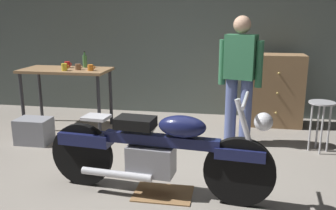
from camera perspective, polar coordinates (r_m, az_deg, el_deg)
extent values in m
plane|color=gray|center=(3.83, -2.15, -12.02)|extent=(12.00, 12.00, 0.00)
cube|color=#56605B|center=(6.20, 3.21, 12.81)|extent=(8.00, 0.12, 3.10)
cube|color=#99724C|center=(5.60, -15.78, 5.29)|extent=(1.30, 0.64, 0.04)
cylinder|color=#2D2D33|center=(5.74, -21.92, 0.42)|extent=(0.05, 0.05, 0.86)
cylinder|color=#2D2D33|center=(5.22, -10.81, -0.08)|extent=(0.05, 0.05, 0.86)
cylinder|color=#2D2D33|center=(6.17, -19.43, 1.54)|extent=(0.05, 0.05, 0.86)
cylinder|color=#2D2D33|center=(5.69, -8.99, 1.18)|extent=(0.05, 0.05, 0.86)
cylinder|color=black|center=(3.34, 11.12, -10.28)|extent=(0.64, 0.13, 0.64)
cylinder|color=black|center=(3.76, -13.32, -7.57)|extent=(0.64, 0.13, 0.64)
cube|color=#191E4C|center=(3.27, 11.27, -7.47)|extent=(0.45, 0.18, 0.10)
cube|color=#191E4C|center=(3.68, -12.79, -5.11)|extent=(0.54, 0.23, 0.12)
cube|color=gray|center=(3.48, -2.68, -8.65)|extent=(0.46, 0.28, 0.28)
cube|color=#191E4C|center=(3.37, -1.10, -5.54)|extent=(1.10, 0.21, 0.10)
ellipsoid|color=#191E4C|center=(3.28, 2.25, -3.38)|extent=(0.46, 0.26, 0.20)
cube|color=black|center=(3.40, -5.15, -2.76)|extent=(0.38, 0.27, 0.10)
cube|color=silver|center=(3.55, -11.21, -1.91)|extent=(0.26, 0.22, 0.03)
cylinder|color=silver|center=(3.22, 12.47, -4.99)|extent=(0.27, 0.08, 0.68)
cylinder|color=silver|center=(3.13, 12.05, 0.78)|extent=(0.09, 0.60, 0.03)
sphere|color=silver|center=(3.17, 14.78, -2.57)|extent=(0.16, 0.16, 0.16)
cylinder|color=silver|center=(3.51, -8.13, -10.73)|extent=(0.70, 0.14, 0.07)
cylinder|color=#546299|center=(4.82, 12.09, -1.20)|extent=(0.15, 0.15, 0.88)
cylinder|color=#546299|center=(4.87, 9.83, -0.93)|extent=(0.15, 0.15, 0.88)
cube|color=#33724C|center=(4.71, 11.36, 7.42)|extent=(0.43, 0.32, 0.56)
cylinder|color=#33724C|center=(4.66, 14.16, 6.21)|extent=(0.09, 0.09, 0.58)
cylinder|color=#33724C|center=(4.79, 8.54, 6.68)|extent=(0.09, 0.09, 0.58)
sphere|color=tan|center=(4.68, 11.60, 12.29)|extent=(0.22, 0.22, 0.22)
cylinder|color=#B2B2B7|center=(4.83, 23.09, 0.34)|extent=(0.32, 0.32, 0.02)
cylinder|color=#B2B2B7|center=(4.94, 23.98, -3.33)|extent=(0.02, 0.02, 0.62)
cylinder|color=#B2B2B7|center=(5.01, 22.47, -2.92)|extent=(0.02, 0.02, 0.62)
cylinder|color=#B2B2B7|center=(4.89, 21.48, -3.25)|extent=(0.02, 0.02, 0.62)
cylinder|color=#B2B2B7|center=(4.81, 23.01, -3.68)|extent=(0.02, 0.02, 0.62)
cube|color=#99724C|center=(5.81, 16.56, 2.24)|extent=(0.80, 0.44, 1.10)
sphere|color=tan|center=(5.54, 17.04, 4.80)|extent=(0.04, 0.04, 0.04)
sphere|color=tan|center=(5.59, 16.82, 1.76)|extent=(0.04, 0.04, 0.04)
sphere|color=tan|center=(5.66, 16.61, -1.20)|extent=(0.04, 0.04, 0.04)
cube|color=olive|center=(3.59, -0.77, -13.73)|extent=(0.56, 0.40, 0.01)
cube|color=gray|center=(5.18, -20.30, -3.83)|extent=(0.44, 0.32, 0.34)
cylinder|color=red|center=(5.72, -15.57, 6.15)|extent=(0.08, 0.08, 0.09)
torus|color=red|center=(5.70, -15.15, 6.19)|extent=(0.05, 0.01, 0.05)
cylinder|color=orange|center=(5.33, -12.08, 5.77)|extent=(0.08, 0.08, 0.09)
torus|color=orange|center=(5.31, -11.60, 5.81)|extent=(0.05, 0.01, 0.05)
cylinder|color=yellow|center=(5.41, -15.99, 5.75)|extent=(0.08, 0.08, 0.10)
torus|color=yellow|center=(5.39, -15.54, 5.80)|extent=(0.06, 0.01, 0.06)
cylinder|color=brown|center=(5.44, -13.97, 5.84)|extent=(0.08, 0.08, 0.09)
torus|color=brown|center=(5.42, -13.53, 5.88)|extent=(0.05, 0.01, 0.05)
cylinder|color=#4C8C4C|center=(5.67, -12.94, 6.69)|extent=(0.06, 0.06, 0.18)
cylinder|color=#4C8C4C|center=(5.66, -13.00, 7.85)|extent=(0.03, 0.03, 0.05)
cylinder|color=black|center=(5.65, -13.02, 8.15)|extent=(0.03, 0.03, 0.01)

